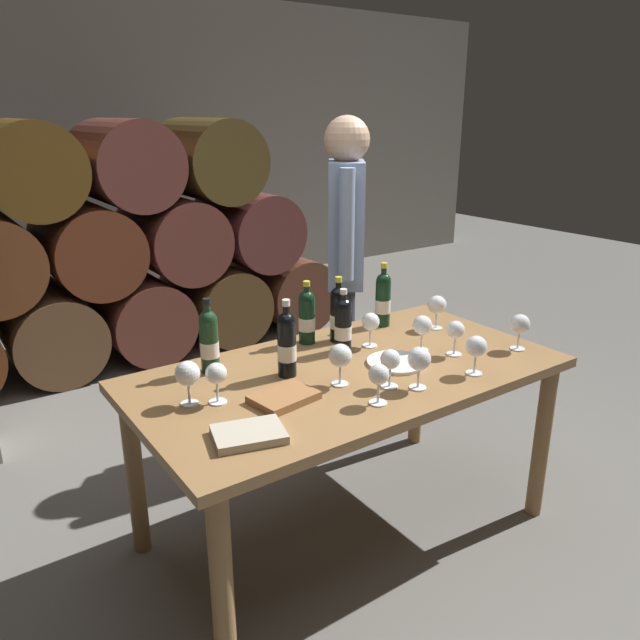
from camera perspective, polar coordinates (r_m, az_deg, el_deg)
ground_plane at (r=2.82m, az=2.46°, el=-18.93°), size 14.00×14.00×0.00m
cellar_back_wall at (r=6.12m, az=-22.74°, el=14.36°), size 10.00×0.24×2.80m
barrel_stack at (r=4.67m, az=-17.22°, el=5.97°), size 3.12×0.90×1.69m
dining_table at (r=2.47m, az=2.68°, el=-6.54°), size 1.70×0.90×0.76m
wine_bottle_0 at (r=2.66m, az=-1.24°, el=0.35°), size 0.07×0.07×0.28m
wine_bottle_1 at (r=2.39m, az=-10.32°, el=-1.91°), size 0.07×0.07×0.30m
wine_bottle_2 at (r=2.56m, az=2.17°, el=-0.42°), size 0.07×0.07×0.28m
wine_bottle_3 at (r=2.89m, az=5.90°, el=1.98°), size 0.07×0.07×0.31m
wine_bottle_4 at (r=2.33m, az=-3.12°, el=-2.19°), size 0.07×0.07×0.31m
wine_bottle_5 at (r=2.68m, az=1.72°, el=0.61°), size 0.07×0.07×0.29m
wine_glass_0 at (r=2.89m, az=10.88°, el=1.33°), size 0.09×0.09×0.16m
wine_glass_1 at (r=2.61m, az=9.54°, el=-0.56°), size 0.08×0.08×0.16m
wine_glass_2 at (r=2.25m, az=1.90°, el=-3.42°), size 0.09×0.09×0.16m
wine_glass_3 at (r=2.25m, az=9.26°, el=-3.71°), size 0.09×0.09×0.16m
wine_glass_4 at (r=2.72m, az=18.19°, el=-0.44°), size 0.08×0.08×0.16m
wine_glass_5 at (r=2.42m, az=14.39°, el=-2.49°), size 0.08×0.08×0.16m
wine_glass_6 at (r=2.15m, az=-12.27°, el=-4.99°), size 0.09×0.09×0.16m
wine_glass_7 at (r=2.14m, az=-9.67°, el=-5.07°), size 0.07×0.07×0.15m
wine_glass_8 at (r=2.25m, az=6.59°, el=-3.80°), size 0.07×0.07×0.15m
wine_glass_9 at (r=2.12m, az=5.51°, el=-5.23°), size 0.07×0.07×0.15m
wine_glass_10 at (r=2.59m, az=12.56°, el=-1.01°), size 0.07×0.07×0.15m
wine_glass_11 at (r=2.63m, az=4.74°, el=-0.26°), size 0.08×0.08×0.15m
tasting_notebook at (r=1.94m, az=-6.68°, el=-10.57°), size 0.25×0.21×0.03m
leather_ledger at (r=2.17m, az=-3.40°, el=-7.23°), size 0.24×0.19×0.03m
serving_plate at (r=2.49m, az=7.16°, el=-3.95°), size 0.24×0.24×0.01m
sommelier_presenting at (r=3.23m, az=2.39°, el=6.63°), size 0.33×0.42×1.72m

